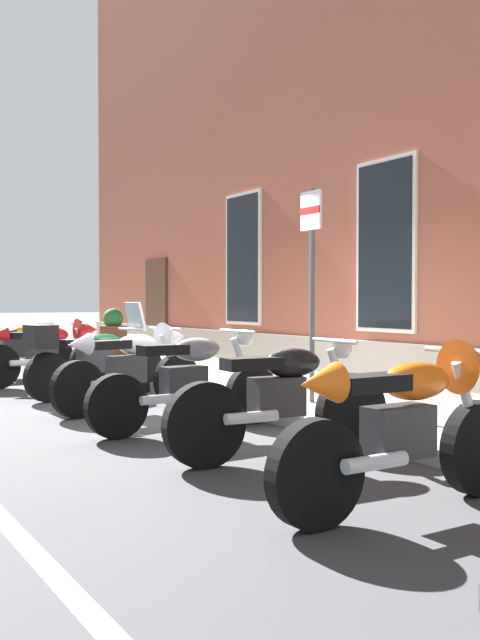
{
  "coord_description": "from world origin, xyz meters",
  "views": [
    {
      "loc": [
        7.82,
        -4.21,
        1.3
      ],
      "look_at": [
        0.21,
        0.44,
        1.06
      ],
      "focal_mm": 40.49,
      "sensor_mm": 36.0,
      "label": 1
    }
  ],
  "objects": [
    {
      "name": "barrel_planter",
      "position": [
        -5.58,
        1.05,
        0.58
      ],
      "size": [
        0.58,
        0.58,
        1.01
      ],
      "color": "brown",
      "rests_on": "sidewalk"
    },
    {
      "name": "motorcycle_black_naked",
      "position": [
        2.98,
        -0.83,
        0.49
      ],
      "size": [
        0.62,
        2.08,
        0.98
      ],
      "color": "black",
      "rests_on": "ground_plane"
    },
    {
      "name": "motorcycle_green_touring",
      "position": [
        -1.4,
        -0.91,
        0.53
      ],
      "size": [
        0.77,
        2.07,
        1.28
      ],
      "color": "black",
      "rests_on": "ground_plane"
    },
    {
      "name": "motorcycle_yellow_naked",
      "position": [
        -4.65,
        -1.03,
        0.47
      ],
      "size": [
        0.62,
        1.99,
        0.93
      ],
      "color": "black",
      "rests_on": "ground_plane"
    },
    {
      "name": "motorcycle_orange_sport",
      "position": [
        4.58,
        -0.96,
        0.57
      ],
      "size": [
        0.62,
        2.01,
        1.05
      ],
      "color": "black",
      "rests_on": "ground_plane"
    },
    {
      "name": "motorcycle_white_sport",
      "position": [
        -0.03,
        -0.85,
        0.56
      ],
      "size": [
        0.68,
        2.01,
        1.04
      ],
      "color": "black",
      "rests_on": "ground_plane"
    },
    {
      "name": "sidewalk",
      "position": [
        0.0,
        1.53,
        0.07
      ],
      "size": [
        29.53,
        3.07,
        0.14
      ],
      "primitive_type": "cube",
      "color": "gray",
      "rests_on": "ground_plane"
    },
    {
      "name": "parking_sign",
      "position": [
        1.25,
        0.76,
        1.71
      ],
      "size": [
        0.36,
        0.07,
        2.43
      ],
      "color": "#4C4C51",
      "rests_on": "sidewalk"
    },
    {
      "name": "motorcycle_grey_naked",
      "position": [
        1.43,
        -0.89,
        0.49
      ],
      "size": [
        0.62,
        2.16,
        1.0
      ],
      "color": "black",
      "rests_on": "ground_plane"
    },
    {
      "name": "ground_plane",
      "position": [
        0.0,
        0.0,
        0.0
      ],
      "size": [
        140.0,
        140.0,
        0.0
      ],
      "primitive_type": "plane",
      "color": "#38383A"
    },
    {
      "name": "motorcycle_red_sport",
      "position": [
        -3.07,
        -0.95,
        0.56
      ],
      "size": [
        0.62,
        2.12,
        1.02
      ],
      "color": "black",
      "rests_on": "ground_plane"
    }
  ]
}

